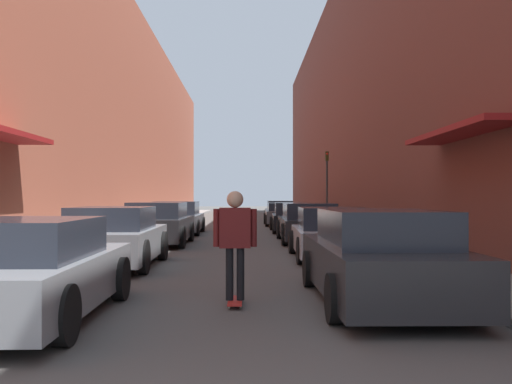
{
  "coord_description": "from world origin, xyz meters",
  "views": [
    {
      "loc": [
        0.43,
        -1.5,
        1.55
      ],
      "look_at": [
        0.64,
        12.5,
        1.66
      ],
      "focal_mm": 40.0,
      "sensor_mm": 36.0,
      "label": 1
    }
  ],
  "objects_px": {
    "parked_car_left_1": "(114,238)",
    "parked_car_left_3": "(177,218)",
    "parked_car_left_2": "(158,224)",
    "parked_car_right_5": "(280,211)",
    "parked_car_left_0": "(24,271)",
    "parked_car_right_4": "(284,214)",
    "parked_car_right_3": "(293,218)",
    "traffic_light": "(327,180)",
    "parked_car_right_0": "(379,258)",
    "parked_car_right_1": "(332,234)",
    "parked_car_right_2": "(308,223)",
    "skateboarder": "(235,235)"
  },
  "relations": [
    {
      "from": "parked_car_left_1",
      "to": "parked_car_left_3",
      "type": "height_order",
      "value": "parked_car_left_3"
    },
    {
      "from": "parked_car_left_2",
      "to": "parked_car_right_5",
      "type": "height_order",
      "value": "parked_car_left_2"
    },
    {
      "from": "parked_car_left_0",
      "to": "parked_car_right_4",
      "type": "relative_size",
      "value": 0.94
    },
    {
      "from": "parked_car_left_0",
      "to": "parked_car_right_3",
      "type": "distance_m",
      "value": 18.26
    },
    {
      "from": "parked_car_left_1",
      "to": "traffic_light",
      "type": "bearing_deg",
      "value": 65.43
    },
    {
      "from": "parked_car_left_2",
      "to": "parked_car_right_4",
      "type": "distance_m",
      "value": 13.2
    },
    {
      "from": "parked_car_left_0",
      "to": "traffic_light",
      "type": "height_order",
      "value": "traffic_light"
    },
    {
      "from": "parked_car_right_0",
      "to": "parked_car_left_1",
      "type": "bearing_deg",
      "value": 138.49
    },
    {
      "from": "parked_car_right_0",
      "to": "parked_car_right_1",
      "type": "distance_m",
      "value": 5.87
    },
    {
      "from": "parked_car_left_2",
      "to": "parked_car_right_1",
      "type": "xyz_separation_m",
      "value": [
        4.96,
        -4.15,
        -0.05
      ]
    },
    {
      "from": "parked_car_right_0",
      "to": "traffic_light",
      "type": "xyz_separation_m",
      "value": [
        1.91,
        19.07,
        1.69
      ]
    },
    {
      "from": "parked_car_left_1",
      "to": "parked_car_right_2",
      "type": "bearing_deg",
      "value": 53.49
    },
    {
      "from": "parked_car_right_1",
      "to": "parked_car_right_2",
      "type": "relative_size",
      "value": 0.85
    },
    {
      "from": "parked_car_left_2",
      "to": "skateboarder",
      "type": "bearing_deg",
      "value": -75.27
    },
    {
      "from": "parked_car_right_4",
      "to": "parked_car_right_2",
      "type": "bearing_deg",
      "value": -89.47
    },
    {
      "from": "parked_car_left_2",
      "to": "parked_car_right_3",
      "type": "height_order",
      "value": "parked_car_left_2"
    },
    {
      "from": "traffic_light",
      "to": "skateboarder",
      "type": "bearing_deg",
      "value": -101.77
    },
    {
      "from": "skateboarder",
      "to": "traffic_light",
      "type": "distance_m",
      "value": 19.69
    },
    {
      "from": "parked_car_right_4",
      "to": "traffic_light",
      "type": "bearing_deg",
      "value": -60.03
    },
    {
      "from": "parked_car_right_5",
      "to": "parked_car_left_3",
      "type": "bearing_deg",
      "value": -111.7
    },
    {
      "from": "parked_car_right_3",
      "to": "parked_car_right_5",
      "type": "relative_size",
      "value": 0.99
    },
    {
      "from": "parked_car_left_3",
      "to": "parked_car_right_5",
      "type": "relative_size",
      "value": 1.02
    },
    {
      "from": "parked_car_left_1",
      "to": "skateboarder",
      "type": "relative_size",
      "value": 2.59
    },
    {
      "from": "parked_car_left_0",
      "to": "parked_car_left_1",
      "type": "bearing_deg",
      "value": 91.42
    },
    {
      "from": "parked_car_right_4",
      "to": "skateboarder",
      "type": "relative_size",
      "value": 2.76
    },
    {
      "from": "parked_car_right_1",
      "to": "traffic_light",
      "type": "distance_m",
      "value": 13.43
    },
    {
      "from": "parked_car_left_0",
      "to": "skateboarder",
      "type": "height_order",
      "value": "skateboarder"
    },
    {
      "from": "parked_car_left_0",
      "to": "skateboarder",
      "type": "xyz_separation_m",
      "value": [
        2.62,
        0.95,
        0.38
      ]
    },
    {
      "from": "parked_car_left_2",
      "to": "parked_car_left_3",
      "type": "height_order",
      "value": "parked_car_left_2"
    },
    {
      "from": "parked_car_left_0",
      "to": "parked_car_right_1",
      "type": "bearing_deg",
      "value": 54.96
    },
    {
      "from": "parked_car_right_1",
      "to": "parked_car_right_3",
      "type": "relative_size",
      "value": 0.93
    },
    {
      "from": "parked_car_left_1",
      "to": "parked_car_right_2",
      "type": "relative_size",
      "value": 0.88
    },
    {
      "from": "parked_car_right_3",
      "to": "parked_car_right_5",
      "type": "xyz_separation_m",
      "value": [
        0.07,
        11.33,
        -0.0
      ]
    },
    {
      "from": "parked_car_left_1",
      "to": "parked_car_right_5",
      "type": "height_order",
      "value": "parked_car_left_1"
    },
    {
      "from": "parked_car_left_1",
      "to": "parked_car_right_0",
      "type": "distance_m",
      "value": 6.48
    },
    {
      "from": "parked_car_left_2",
      "to": "skateboarder",
      "type": "xyz_separation_m",
      "value": [
        2.68,
        -10.19,
        0.34
      ]
    },
    {
      "from": "parked_car_left_0",
      "to": "parked_car_left_2",
      "type": "xyz_separation_m",
      "value": [
        -0.06,
        11.13,
        0.04
      ]
    },
    {
      "from": "parked_car_left_2",
      "to": "parked_car_right_2",
      "type": "bearing_deg",
      "value": 11.65
    },
    {
      "from": "parked_car_right_0",
      "to": "traffic_light",
      "type": "distance_m",
      "value": 19.24
    },
    {
      "from": "parked_car_right_2",
      "to": "parked_car_right_3",
      "type": "height_order",
      "value": "parked_car_right_2"
    },
    {
      "from": "parked_car_left_0",
      "to": "parked_car_left_2",
      "type": "relative_size",
      "value": 0.97
    },
    {
      "from": "parked_car_right_0",
      "to": "skateboarder",
      "type": "height_order",
      "value": "skateboarder"
    },
    {
      "from": "parked_car_left_2",
      "to": "skateboarder",
      "type": "height_order",
      "value": "skateboarder"
    },
    {
      "from": "parked_car_right_0",
      "to": "parked_car_right_4",
      "type": "bearing_deg",
      "value": 89.9
    },
    {
      "from": "skateboarder",
      "to": "parked_car_left_3",
      "type": "bearing_deg",
      "value": 99.93
    },
    {
      "from": "parked_car_left_0",
      "to": "parked_car_left_3",
      "type": "relative_size",
      "value": 0.93
    },
    {
      "from": "parked_car_left_3",
      "to": "parked_car_right_0",
      "type": "relative_size",
      "value": 0.99
    },
    {
      "from": "parked_car_left_1",
      "to": "traffic_light",
      "type": "xyz_separation_m",
      "value": [
        6.76,
        14.78,
        1.69
      ]
    },
    {
      "from": "parked_car_left_0",
      "to": "traffic_light",
      "type": "distance_m",
      "value": 21.31
    },
    {
      "from": "parked_car_right_1",
      "to": "parked_car_right_3",
      "type": "height_order",
      "value": "parked_car_right_3"
    }
  ]
}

